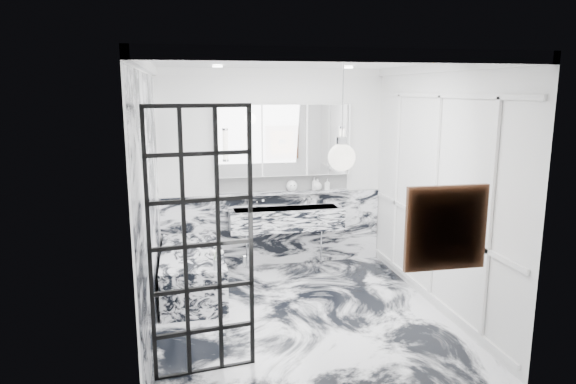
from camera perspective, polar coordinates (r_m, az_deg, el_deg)
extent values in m
plane|color=white|center=(6.00, 1.35, -13.44)|extent=(3.60, 3.60, 0.00)
plane|color=white|center=(5.46, 1.49, 14.33)|extent=(3.60, 3.60, 0.00)
plane|color=white|center=(7.30, -1.74, 2.54)|extent=(3.60, 0.00, 3.60)
plane|color=white|center=(3.88, 7.39, -5.44)|extent=(3.60, 0.00, 3.60)
plane|color=white|center=(5.44, -15.25, -0.89)|extent=(0.00, 3.60, 3.60)
plane|color=white|center=(6.12, 16.19, 0.38)|extent=(0.00, 3.60, 3.60)
cube|color=white|center=(7.46, -1.67, -4.15)|extent=(3.18, 0.05, 1.05)
cube|color=white|center=(5.45, -15.06, -1.51)|extent=(0.02, 3.56, 2.68)
cube|color=white|center=(6.13, 15.97, -0.55)|extent=(0.03, 3.40, 2.30)
imported|color=#8C5919|center=(7.37, 2.92, 0.91)|extent=(0.09, 0.09, 0.19)
imported|color=#4C4C51|center=(7.43, 4.39, 0.85)|extent=(0.09, 0.09, 0.16)
imported|color=silver|center=(7.39, 3.27, 0.84)|extent=(0.16, 0.16, 0.17)
sphere|color=white|center=(7.30, 0.41, 0.67)|extent=(0.16, 0.16, 0.16)
cylinder|color=#8C5919|center=(7.31, 0.55, 0.48)|extent=(0.04, 0.04, 0.10)
cylinder|color=silver|center=(5.79, -7.90, -8.00)|extent=(0.08, 0.08, 0.12)
cube|color=orange|center=(4.21, 17.16, -3.84)|extent=(0.58, 0.06, 0.58)
sphere|color=white|center=(4.27, 5.98, 3.84)|extent=(0.23, 0.23, 0.23)
cube|color=silver|center=(7.23, -0.21, -2.98)|extent=(1.60, 0.45, 0.30)
cube|color=silver|center=(7.31, -0.46, -0.08)|extent=(1.90, 0.14, 0.04)
cube|color=white|center=(7.34, -0.56, 1.05)|extent=(1.90, 0.03, 0.23)
cube|color=white|center=(7.20, -0.48, 5.79)|extent=(1.90, 0.16, 1.00)
cylinder|color=white|center=(7.00, -6.96, 5.22)|extent=(0.07, 0.07, 0.40)
cylinder|color=white|center=(7.32, 6.01, 5.50)|extent=(0.07, 0.07, 0.40)
cube|color=silver|center=(6.60, -10.54, -8.72)|extent=(0.75, 1.65, 0.55)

